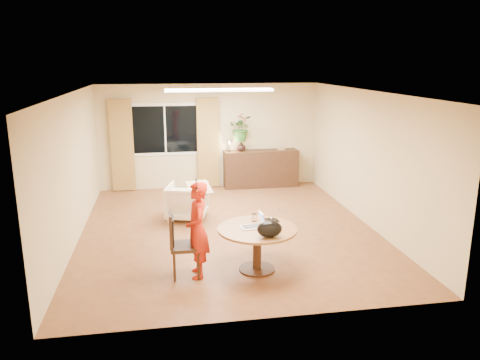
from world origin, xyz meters
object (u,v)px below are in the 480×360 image
Objects in this scene: dining_chair at (186,244)px; dining_table at (257,237)px; sideboard at (261,169)px; child at (197,230)px; armchair at (187,201)px.

dining_table is at bearing 2.22° from dining_chair.
dining_chair reaches higher than sideboard.
dining_table is 0.64× the size of sideboard.
dining_chair is 0.69× the size of child.
dining_table is 1.09m from dining_chair.
sideboard reaches higher than dining_table.
dining_table is 2.79m from armchair.
dining_chair is (-1.09, -0.02, -0.04)m from dining_table.
dining_table is 4.98m from sideboard.
armchair is (-0.01, 2.67, -0.36)m from child.
dining_table is 1.20× the size of dining_chair.
child reaches higher than armchair.
armchair is at bearing -132.03° from sideboard.
armchair is 3.00m from sideboard.
dining_chair reaches higher than dining_table.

